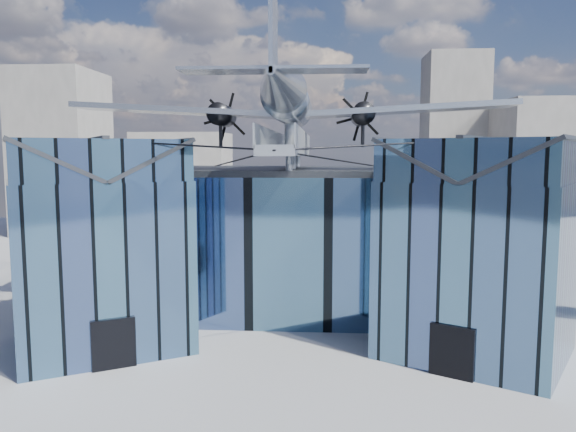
{
  "coord_description": "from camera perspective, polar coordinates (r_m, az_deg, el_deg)",
  "views": [
    {
      "loc": [
        2.26,
        -31.5,
        11.01
      ],
      "look_at": [
        0.0,
        2.0,
        7.2
      ],
      "focal_mm": 35.0,
      "sensor_mm": 36.0,
      "label": 1
    }
  ],
  "objects": [
    {
      "name": "bg_towers",
      "position": [
        82.0,
        3.31,
        5.76
      ],
      "size": [
        77.0,
        24.5,
        26.0
      ],
      "color": "gray",
      "rests_on": "ground"
    },
    {
      "name": "ground_plane",
      "position": [
        33.44,
        -0.24,
        -12.75
      ],
      "size": [
        120.0,
        120.0,
        0.0
      ],
      "primitive_type": "plane",
      "color": "gray"
    },
    {
      "name": "museum",
      "position": [
        37.78,
        0.39,
        -1.85
      ],
      "size": [
        32.88,
        24.5,
        17.6
      ],
      "color": "#45678E",
      "rests_on": "ground"
    }
  ]
}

